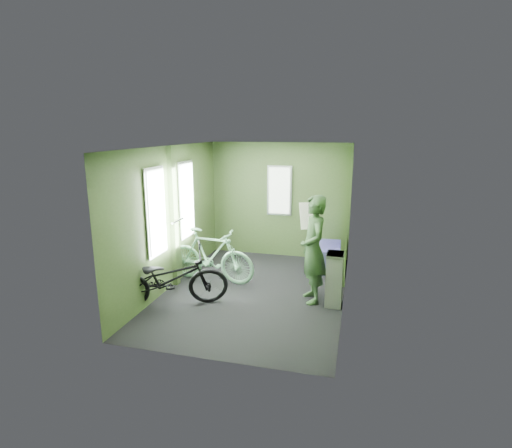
{
  "coord_description": "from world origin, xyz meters",
  "views": [
    {
      "loc": [
        1.52,
        -5.8,
        2.56
      ],
      "look_at": [
        0.0,
        0.1,
        1.1
      ],
      "focal_mm": 28.0,
      "sensor_mm": 36.0,
      "label": 1
    }
  ],
  "objects_px": {
    "bicycle_mint": "(211,281)",
    "bench_seat": "(333,254)",
    "bicycle_black": "(170,307)",
    "passenger": "(313,249)",
    "waste_box": "(334,279)"
  },
  "relations": [
    {
      "from": "bicycle_black",
      "to": "waste_box",
      "type": "xyz_separation_m",
      "value": [
        2.32,
        0.69,
        0.4
      ]
    },
    {
      "from": "bicycle_mint",
      "to": "waste_box",
      "type": "height_order",
      "value": "waste_box"
    },
    {
      "from": "bicycle_mint",
      "to": "passenger",
      "type": "relative_size",
      "value": 0.96
    },
    {
      "from": "bicycle_black",
      "to": "bench_seat",
      "type": "relative_size",
      "value": 1.84
    },
    {
      "from": "passenger",
      "to": "bench_seat",
      "type": "bearing_deg",
      "value": 150.74
    },
    {
      "from": "passenger",
      "to": "bicycle_black",
      "type": "bearing_deg",
      "value": -90.44
    },
    {
      "from": "bicycle_black",
      "to": "passenger",
      "type": "distance_m",
      "value": 2.28
    },
    {
      "from": "bicycle_mint",
      "to": "bench_seat",
      "type": "relative_size",
      "value": 1.69
    },
    {
      "from": "bicycle_mint",
      "to": "bench_seat",
      "type": "distance_m",
      "value": 2.33
    },
    {
      "from": "passenger",
      "to": "bench_seat",
      "type": "xyz_separation_m",
      "value": [
        0.22,
        1.55,
        -0.54
      ]
    },
    {
      "from": "bicycle_mint",
      "to": "passenger",
      "type": "distance_m",
      "value": 1.97
    },
    {
      "from": "bicycle_black",
      "to": "bench_seat",
      "type": "height_order",
      "value": "bench_seat"
    },
    {
      "from": "bicycle_black",
      "to": "bench_seat",
      "type": "bearing_deg",
      "value": -67.99
    },
    {
      "from": "passenger",
      "to": "bench_seat",
      "type": "relative_size",
      "value": 1.75
    },
    {
      "from": "bicycle_black",
      "to": "bicycle_mint",
      "type": "bearing_deg",
      "value": -36.08
    }
  ]
}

